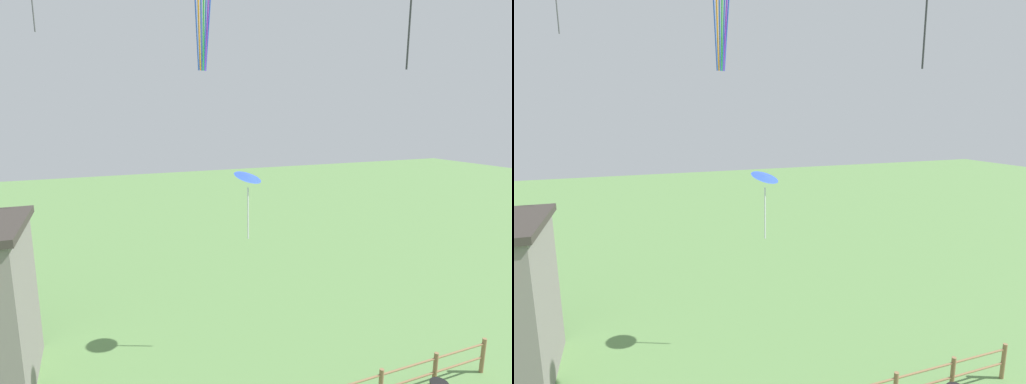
{
  "view_description": "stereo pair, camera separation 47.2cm",
  "coord_description": "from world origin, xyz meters",
  "views": [
    {
      "loc": [
        -4.32,
        -1.04,
        8.78
      ],
      "look_at": [
        0.0,
        9.42,
        6.57
      ],
      "focal_mm": 28.0,
      "sensor_mm": 36.0,
      "label": 1
    },
    {
      "loc": [
        -3.88,
        -1.21,
        8.78
      ],
      "look_at": [
        0.0,
        9.42,
        6.57
      ],
      "focal_mm": 28.0,
      "sensor_mm": 36.0,
      "label": 2
    }
  ],
  "objects": [
    {
      "name": "kite_blue_delta",
      "position": [
        0.71,
        11.89,
        6.55
      ],
      "size": [
        1.38,
        1.38,
        2.48
      ],
      "color": "blue"
    }
  ]
}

